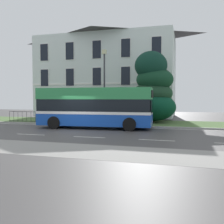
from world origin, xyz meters
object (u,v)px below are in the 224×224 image
at_px(evergreen_tree, 153,90).
at_px(street_lamp_post, 104,81).
at_px(georgian_townhouse, 108,72).
at_px(single_decker_bus, 95,107).

bearing_deg(evergreen_tree, street_lamp_post, -142.78).
distance_m(georgian_townhouse, evergreen_tree, 10.24).
bearing_deg(street_lamp_post, single_decker_bus, -90.73).
bearing_deg(street_lamp_post, evergreen_tree, 37.22).
relative_size(evergreen_tree, street_lamp_post, 1.03).
distance_m(single_decker_bus, street_lamp_post, 3.12).
relative_size(georgian_townhouse, street_lamp_post, 2.63).
xyz_separation_m(evergreen_tree, single_decker_bus, (-3.80, -5.15, -1.43)).
relative_size(georgian_townhouse, single_decker_bus, 1.87).
height_order(evergreen_tree, street_lamp_post, evergreen_tree).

